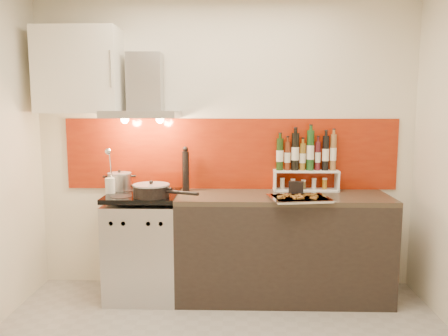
{
  "coord_description": "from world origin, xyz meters",
  "views": [
    {
      "loc": [
        0.09,
        -2.56,
        1.62
      ],
      "look_at": [
        0.0,
        0.95,
        1.15
      ],
      "focal_mm": 35.0,
      "sensor_mm": 36.0,
      "label": 1
    }
  ],
  "objects_px": {
    "counter": "(282,246)",
    "stock_pot": "(120,181)",
    "saute_pan": "(152,190)",
    "range_stove": "(144,246)",
    "pepper_mill": "(186,169)",
    "baking_tray": "(299,198)"
  },
  "relations": [
    {
      "from": "range_stove",
      "to": "pepper_mill",
      "type": "height_order",
      "value": "pepper_mill"
    },
    {
      "from": "stock_pot",
      "to": "baking_tray",
      "type": "height_order",
      "value": "stock_pot"
    },
    {
      "from": "counter",
      "to": "stock_pot",
      "type": "xyz_separation_m",
      "value": [
        -1.44,
        0.15,
        0.54
      ]
    },
    {
      "from": "range_stove",
      "to": "pepper_mill",
      "type": "xyz_separation_m",
      "value": [
        0.35,
        0.18,
        0.65
      ]
    },
    {
      "from": "range_stove",
      "to": "stock_pot",
      "type": "bearing_deg",
      "value": 146.85
    },
    {
      "from": "range_stove",
      "to": "stock_pot",
      "type": "height_order",
      "value": "stock_pot"
    },
    {
      "from": "pepper_mill",
      "to": "saute_pan",
      "type": "bearing_deg",
      "value": -125.74
    },
    {
      "from": "counter",
      "to": "saute_pan",
      "type": "xyz_separation_m",
      "value": [
        -1.09,
        -0.16,
        0.51
      ]
    },
    {
      "from": "counter",
      "to": "saute_pan",
      "type": "height_order",
      "value": "saute_pan"
    },
    {
      "from": "saute_pan",
      "to": "range_stove",
      "type": "bearing_deg",
      "value": 125.46
    },
    {
      "from": "range_stove",
      "to": "baking_tray",
      "type": "bearing_deg",
      "value": -8.83
    },
    {
      "from": "range_stove",
      "to": "stock_pot",
      "type": "relative_size",
      "value": 4.36
    },
    {
      "from": "pepper_mill",
      "to": "stock_pot",
      "type": "bearing_deg",
      "value": -177.69
    },
    {
      "from": "counter",
      "to": "pepper_mill",
      "type": "distance_m",
      "value": 1.08
    },
    {
      "from": "counter",
      "to": "pepper_mill",
      "type": "relative_size",
      "value": 4.51
    },
    {
      "from": "counter",
      "to": "saute_pan",
      "type": "relative_size",
      "value": 3.23
    },
    {
      "from": "stock_pot",
      "to": "pepper_mill",
      "type": "height_order",
      "value": "pepper_mill"
    },
    {
      "from": "saute_pan",
      "to": "stock_pot",
      "type": "bearing_deg",
      "value": 138.37
    },
    {
      "from": "range_stove",
      "to": "saute_pan",
      "type": "bearing_deg",
      "value": -54.54
    },
    {
      "from": "pepper_mill",
      "to": "counter",
      "type": "bearing_deg",
      "value": -11.67
    },
    {
      "from": "pepper_mill",
      "to": "baking_tray",
      "type": "relative_size",
      "value": 0.76
    },
    {
      "from": "baking_tray",
      "to": "stock_pot",
      "type": "bearing_deg",
      "value": 166.91
    }
  ]
}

